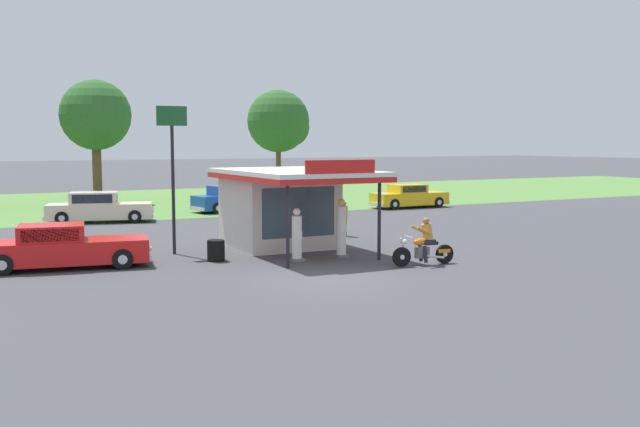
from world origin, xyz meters
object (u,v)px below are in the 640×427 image
gas_pump_nearside (297,237)px  parked_car_back_row_far_left (235,199)px  motorcycle_with_rider (425,245)px  spare_tire_stack (216,251)px  gas_pump_offside (341,230)px  roadside_pole_sign (172,155)px  parked_car_back_row_centre_left (409,197)px  featured_classic_sedan (62,248)px  parked_car_back_row_left (99,208)px  bystander_strolling_foreground (344,218)px

gas_pump_nearside → parked_car_back_row_far_left: 18.21m
motorcycle_with_rider → spare_tire_stack: bearing=145.9°
gas_pump_offside → roadside_pole_sign: (-5.02, 3.44, 2.64)m
roadside_pole_sign → parked_car_back_row_centre_left: bearing=32.0°
gas_pump_offside → featured_classic_sedan: (-9.04, 2.25, -0.30)m
featured_classic_sedan → parked_car_back_row_far_left: (11.77, 15.40, 0.06)m
gas_pump_offside → parked_car_back_row_centre_left: bearing=48.3°
motorcycle_with_rider → parked_car_back_row_left: motorcycle_with_rider is taller
gas_pump_nearside → parked_car_back_row_far_left: gas_pump_nearside is taller
gas_pump_offside → roadside_pole_sign: roadside_pole_sign is taller
gas_pump_nearside → motorcycle_with_rider: (3.39, -2.68, -0.17)m
roadside_pole_sign → bystander_strolling_foreground: bearing=10.6°
gas_pump_offside → featured_classic_sedan: gas_pump_offside is taller
gas_pump_offside → spare_tire_stack: (-4.20, 1.28, -0.59)m
gas_pump_nearside → featured_classic_sedan: size_ratio=0.33×
bystander_strolling_foreground → roadside_pole_sign: (-7.92, -1.49, 2.79)m
gas_pump_offside → parked_car_back_row_far_left: gas_pump_offside is taller
gas_pump_nearside → roadside_pole_sign: size_ratio=0.34×
parked_car_back_row_far_left → spare_tire_stack: (-6.92, -16.38, -0.35)m
featured_classic_sedan → parked_car_back_row_left: (3.56, 13.13, 0.06)m
gas_pump_nearside → gas_pump_offside: 1.75m
parked_car_back_row_far_left → gas_pump_offside: bearing=-98.8°
motorcycle_with_rider → parked_car_back_row_left: 19.41m
parked_car_back_row_left → bystander_strolling_foreground: 13.39m
parked_car_back_row_centre_left → roadside_pole_sign: roadside_pole_sign is taller
gas_pump_offside → spare_tire_stack: bearing=163.1°
gas_pump_offside → parked_car_back_row_left: (-5.48, 15.38, -0.25)m
motorcycle_with_rider → parked_car_back_row_far_left: size_ratio=0.42×
gas_pump_nearside → bystander_strolling_foreground: (4.64, 4.93, -0.02)m
featured_classic_sedan → bystander_strolling_foreground: 12.23m
parked_car_back_row_centre_left → spare_tire_stack: size_ratio=7.00×
motorcycle_with_rider → parked_car_back_row_far_left: 20.37m
gas_pump_nearside → gas_pump_offside: gas_pump_offside is taller
motorcycle_with_rider → gas_pump_offside: bearing=121.4°
parked_car_back_row_far_left → spare_tire_stack: parked_car_back_row_far_left is taller
spare_tire_stack → featured_classic_sedan: bearing=168.6°
parked_car_back_row_centre_left → spare_tire_stack: 22.03m
motorcycle_with_rider → parked_car_back_row_left: size_ratio=0.41×
gas_pump_offside → parked_car_back_row_far_left: bearing=81.2°
gas_pump_nearside → parked_car_back_row_far_left: (4.47, 17.66, -0.12)m
motorcycle_with_rider → bystander_strolling_foreground: size_ratio=1.48×
featured_classic_sedan → parked_car_back_row_centre_left: bearing=29.5°
gas_pump_offside → parked_car_back_row_far_left: 17.87m
gas_pump_nearside → parked_car_back_row_far_left: bearing=75.8°
gas_pump_offside → motorcycle_with_rider: size_ratio=0.92×
featured_classic_sedan → roadside_pole_sign: 5.12m
gas_pump_nearside → roadside_pole_sign: bearing=133.6°
gas_pump_nearside → parked_car_back_row_left: bearing=103.6°
bystander_strolling_foreground → spare_tire_stack: 7.99m
gas_pump_offside → parked_car_back_row_centre_left: gas_pump_offside is taller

